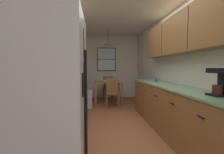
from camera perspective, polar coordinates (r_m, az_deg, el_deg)
The scene contains 23 objects.
ground_plane at distance 4.06m, azimuth 0.70°, elevation -14.36°, with size 12.00×12.00×0.00m, color #995B3D.
wall_left at distance 3.94m, azimuth -19.22°, elevation 3.76°, with size 0.10×9.00×2.55m, color silver.
wall_right at distance 4.24m, azimuth 19.21°, elevation 3.73°, with size 0.10×9.00×2.55m, color silver.
wall_back at distance 6.50m, azimuth -1.99°, elevation 3.74°, with size 4.40×0.10×2.55m, color silver.
ceiling_slab at distance 4.09m, azimuth 0.73°, elevation 22.71°, with size 4.40×9.00×0.08m, color white.
refrigerator at distance 1.78m, azimuth -21.98°, elevation -7.78°, with size 0.76×0.82×1.80m.
stove_range at distance 2.59m, azimuth -18.41°, elevation -13.96°, with size 0.66×0.61×1.10m.
microwave_over_range at distance 2.55m, azimuth -21.51°, elevation 13.49°, with size 0.39×0.58×0.31m.
counter_left at distance 3.77m, azimuth -14.39°, elevation -8.73°, with size 0.64×1.86×0.90m.
upper_cabinets_left at distance 3.73m, azimuth -17.05°, elevation 13.95°, with size 0.33×1.94×0.74m.
counter_right at distance 3.30m, azimuth 20.67°, elevation -10.62°, with size 0.64×3.25×0.90m.
upper_cabinets_right at distance 3.28m, azimuth 23.86°, elevation 14.02°, with size 0.33×2.93×0.72m.
dining_table at distance 5.46m, azimuth -1.42°, elevation -2.97°, with size 0.92×0.77×0.75m.
dining_chair_near at distance 4.90m, azimuth 0.05°, elevation -5.25°, with size 0.40×0.40×0.90m.
dining_chair_far at distance 6.06m, azimuth -1.53°, elevation -3.58°, with size 0.41×0.41×0.90m.
pendant_light at distance 5.49m, azimuth -1.44°, elevation 12.26°, with size 0.32×0.32×0.52m.
back_window at distance 6.44m, azimuth -2.03°, elevation 6.45°, with size 0.77×0.05×0.96m.
trash_bin at distance 4.91m, azimuth -8.86°, elevation -7.93°, with size 0.28×0.28×0.55m, color silver.
storage_canister at distance 2.96m, azimuth -16.71°, elevation -1.40°, with size 0.13×0.13×0.19m.
dish_towel at distance 2.68m, azimuth -10.09°, elevation -12.62°, with size 0.02×0.16×0.24m, color white.
coffee_maker at distance 2.28m, azimuth 35.17°, elevation -1.32°, with size 0.22×0.18×0.33m.
mug_by_coffeemaker at distance 3.84m, azimuth 15.93°, elevation -1.02°, with size 0.11×0.07×0.10m.
table_serving_bowl at distance 5.40m, azimuth -2.29°, elevation -1.40°, with size 0.18×0.18×0.06m, color silver.
Camera 1 is at (-0.45, -2.84, 1.24)m, focal length 25.00 mm.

